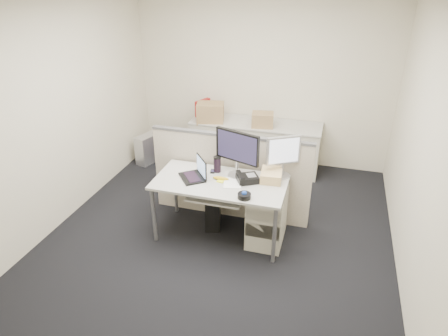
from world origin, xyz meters
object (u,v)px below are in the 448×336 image
(desk, at_px, (220,186))
(desk_phone, at_px, (247,179))
(monitor_main, at_px, (237,154))
(laptop, at_px, (192,169))

(desk, bearing_deg, desk_phone, 14.93)
(monitor_main, height_order, desk_phone, monitor_main)
(monitor_main, height_order, laptop, monitor_main)
(desk, distance_m, desk_phone, 0.33)
(desk, bearing_deg, laptop, -176.53)
(desk_phone, bearing_deg, laptop, 159.39)
(desk, height_order, monitor_main, monitor_main)
(monitor_main, bearing_deg, laptop, -138.47)
(laptop, xyz_separation_m, desk_phone, (0.63, 0.10, -0.08))
(laptop, bearing_deg, desk_phone, 61.07)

